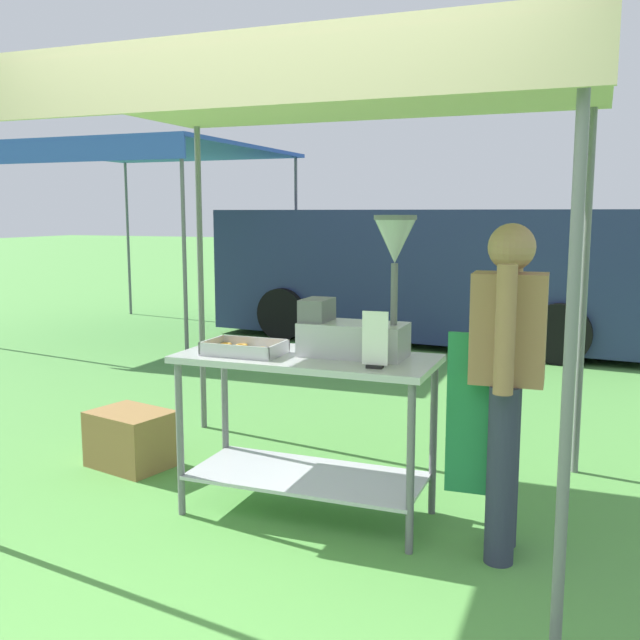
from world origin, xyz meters
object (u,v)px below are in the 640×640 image
Objects in this scene: donut_cart at (307,401)px; donut_fryer at (361,312)px; donut_tray at (244,350)px; menu_sign at (375,344)px; stall_canopy at (313,99)px; van_navy at (433,272)px; supply_crate at (131,439)px; vendor at (505,373)px; neighbour_tent at (145,154)px.

donut_fryer reaches higher than donut_cart.
donut_cart is at bearing 13.55° from donut_tray.
donut_cart is 0.60m from menu_sign.
stall_canopy is 1.61m from donut_cart.
menu_sign is at bearing -80.45° from van_navy.
stall_canopy is at bearing 148.05° from menu_sign.
donut_fryer is 5.82m from van_navy.
menu_sign is 6.09m from van_navy.
donut_cart is 2.38× the size of supply_crate.
donut_fryer reaches higher than menu_sign.
donut_tray is at bearing -87.66° from van_navy.
supply_crate is (-1.37, 0.30, -0.46)m from donut_cart.
donut_tray is at bearing -165.53° from donut_fryer.
vendor is at bearing -0.45° from donut_tray.
menu_sign is at bearing -6.87° from donut_tray.
donut_cart reaches higher than supply_crate.
donut_fryer reaches higher than supply_crate.
donut_tray is 5.91m from van_navy.
neighbour_tent is (-4.23, 4.64, 0.18)m from stall_canopy.
stall_canopy is 1.33m from menu_sign.
stall_canopy reaches higher than van_navy.
van_navy is at bearing 95.73° from stall_canopy.
vendor reaches higher than menu_sign.
stall_canopy is 3.91× the size of donut_fryer.
stall_canopy reaches higher than supply_crate.
stall_canopy is 2.48m from supply_crate.
stall_canopy reaches higher than donut_cart.
van_navy reaches higher than donut_tray.
menu_sign reaches higher than donut_tray.
neighbour_tent is at bearing 128.96° from donut_tray.
donut_cart is 0.86× the size of vendor.
menu_sign is 0.48× the size of supply_crate.
donut_fryer is at bearing -81.55° from van_navy.
menu_sign is 0.18× the size of vendor.
supply_crate is at bearing 165.45° from menu_sign.
vendor is 7.32m from neighbour_tent.
neighbour_tent reaches higher than stall_canopy.
menu_sign is at bearing -58.26° from donut_fryer.
donut_cart is at bearing -90.00° from stall_canopy.
menu_sign is at bearing -46.48° from neighbour_tent.
vendor is at bearing 7.47° from menu_sign.
neighbour_tent is (-4.51, 4.66, 1.29)m from donut_fryer.
neighbour_tent is (-3.66, -1.09, 1.54)m from van_navy.
vendor is (1.39, -0.01, -0.01)m from donut_tray.
stall_canopy reaches higher than donut_tray.
van_navy is at bearing 95.64° from donut_cart.
van_navy is (-1.01, 6.00, -0.14)m from menu_sign.
donut_cart is at bearing 158.30° from menu_sign.
neighbour_tent reaches higher than van_navy.
donut_fryer reaches higher than donut_tray.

